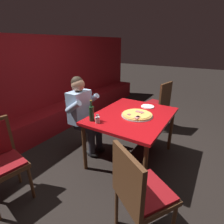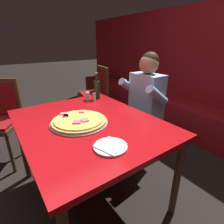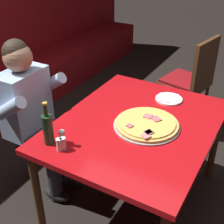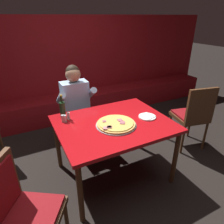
{
  "view_description": "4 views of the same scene",
  "coord_description": "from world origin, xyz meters",
  "px_view_note": "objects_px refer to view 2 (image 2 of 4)",
  "views": [
    {
      "loc": [
        -2.18,
        -0.99,
        1.76
      ],
      "look_at": [
        -0.13,
        0.28,
        0.79
      ],
      "focal_mm": 28.0,
      "sensor_mm": 36.0,
      "label": 1
    },
    {
      "loc": [
        1.17,
        -0.59,
        1.37
      ],
      "look_at": [
        -0.13,
        0.33,
        0.73
      ],
      "focal_mm": 28.0,
      "sensor_mm": 36.0,
      "label": 2
    },
    {
      "loc": [
        -1.67,
        -0.75,
        1.95
      ],
      "look_at": [
        -0.11,
        0.14,
        0.87
      ],
      "focal_mm": 50.0,
      "sensor_mm": 36.0,
      "label": 3
    },
    {
      "loc": [
        -0.93,
        -1.8,
        1.88
      ],
      "look_at": [
        0.1,
        0.23,
        0.78
      ],
      "focal_mm": 32.0,
      "sensor_mm": 36.0,
      "label": 4
    }
  ],
  "objects_px": {
    "shaker_black_pepper": "(94,97)",
    "dining_chair_side_aisle": "(97,90)",
    "pizza": "(79,121)",
    "main_dining_table": "(89,129)",
    "beer_bottle": "(97,89)",
    "plate_white_paper": "(110,146)",
    "shaker_parmesan": "(88,97)",
    "diner_seated_blue_shirt": "(141,104)",
    "shaker_red_pepper_flakes": "(88,96)"
  },
  "relations": [
    {
      "from": "shaker_black_pepper",
      "to": "dining_chair_side_aisle",
      "type": "height_order",
      "value": "dining_chair_side_aisle"
    },
    {
      "from": "pizza",
      "to": "main_dining_table",
      "type": "bearing_deg",
      "value": 83.92
    },
    {
      "from": "beer_bottle",
      "to": "pizza",
      "type": "bearing_deg",
      "value": -43.53
    },
    {
      "from": "plate_white_paper",
      "to": "pizza",
      "type": "bearing_deg",
      "value": -179.37
    },
    {
      "from": "main_dining_table",
      "to": "dining_chair_side_aisle",
      "type": "xyz_separation_m",
      "value": [
        -1.47,
        0.95,
        -0.12
      ]
    },
    {
      "from": "dining_chair_side_aisle",
      "to": "shaker_black_pepper",
      "type": "bearing_deg",
      "value": -31.59
    },
    {
      "from": "shaker_parmesan",
      "to": "diner_seated_blue_shirt",
      "type": "relative_size",
      "value": 0.07
    },
    {
      "from": "beer_bottle",
      "to": "shaker_red_pepper_flakes",
      "type": "bearing_deg",
      "value": -105.84
    },
    {
      "from": "pizza",
      "to": "shaker_red_pepper_flakes",
      "type": "relative_size",
      "value": 5.3
    },
    {
      "from": "shaker_black_pepper",
      "to": "dining_chair_side_aisle",
      "type": "relative_size",
      "value": 0.09
    },
    {
      "from": "shaker_red_pepper_flakes",
      "to": "shaker_black_pepper",
      "type": "xyz_separation_m",
      "value": [
        0.07,
        0.04,
        0.0
      ]
    },
    {
      "from": "main_dining_table",
      "to": "shaker_black_pepper",
      "type": "xyz_separation_m",
      "value": [
        -0.44,
        0.31,
        0.11
      ]
    },
    {
      "from": "shaker_black_pepper",
      "to": "dining_chair_side_aisle",
      "type": "distance_m",
      "value": 1.24
    },
    {
      "from": "pizza",
      "to": "shaker_black_pepper",
      "type": "distance_m",
      "value": 0.58
    },
    {
      "from": "diner_seated_blue_shirt",
      "to": "shaker_black_pepper",
      "type": "bearing_deg",
      "value": -118.38
    },
    {
      "from": "pizza",
      "to": "dining_chair_side_aisle",
      "type": "relative_size",
      "value": 0.47
    },
    {
      "from": "shaker_red_pepper_flakes",
      "to": "shaker_parmesan",
      "type": "height_order",
      "value": "same"
    },
    {
      "from": "shaker_red_pepper_flakes",
      "to": "beer_bottle",
      "type": "bearing_deg",
      "value": 74.16
    },
    {
      "from": "pizza",
      "to": "shaker_red_pepper_flakes",
      "type": "height_order",
      "value": "shaker_red_pepper_flakes"
    },
    {
      "from": "main_dining_table",
      "to": "dining_chair_side_aisle",
      "type": "distance_m",
      "value": 1.75
    },
    {
      "from": "main_dining_table",
      "to": "dining_chair_side_aisle",
      "type": "relative_size",
      "value": 1.33
    },
    {
      "from": "plate_white_paper",
      "to": "main_dining_table",
      "type": "bearing_deg",
      "value": 170.34
    },
    {
      "from": "shaker_red_pepper_flakes",
      "to": "shaker_parmesan",
      "type": "bearing_deg",
      "value": -36.79
    },
    {
      "from": "shaker_parmesan",
      "to": "shaker_black_pepper",
      "type": "bearing_deg",
      "value": 42.98
    },
    {
      "from": "diner_seated_blue_shirt",
      "to": "dining_chair_side_aisle",
      "type": "height_order",
      "value": "diner_seated_blue_shirt"
    },
    {
      "from": "shaker_red_pepper_flakes",
      "to": "dining_chair_side_aisle",
      "type": "relative_size",
      "value": 0.09
    },
    {
      "from": "pizza",
      "to": "dining_chair_side_aisle",
      "type": "height_order",
      "value": "dining_chair_side_aisle"
    },
    {
      "from": "shaker_red_pepper_flakes",
      "to": "dining_chair_side_aisle",
      "type": "height_order",
      "value": "dining_chair_side_aisle"
    },
    {
      "from": "main_dining_table",
      "to": "plate_white_paper",
      "type": "xyz_separation_m",
      "value": [
        0.42,
        -0.07,
        0.08
      ]
    },
    {
      "from": "diner_seated_blue_shirt",
      "to": "dining_chair_side_aisle",
      "type": "bearing_deg",
      "value": 172.64
    },
    {
      "from": "main_dining_table",
      "to": "shaker_red_pepper_flakes",
      "type": "height_order",
      "value": "shaker_red_pepper_flakes"
    },
    {
      "from": "beer_bottle",
      "to": "shaker_red_pepper_flakes",
      "type": "distance_m",
      "value": 0.13
    },
    {
      "from": "shaker_black_pepper",
      "to": "main_dining_table",
      "type": "bearing_deg",
      "value": -35.24
    },
    {
      "from": "plate_white_paper",
      "to": "shaker_red_pepper_flakes",
      "type": "distance_m",
      "value": 1.0
    },
    {
      "from": "beer_bottle",
      "to": "diner_seated_blue_shirt",
      "type": "bearing_deg",
      "value": 53.41
    },
    {
      "from": "main_dining_table",
      "to": "diner_seated_blue_shirt",
      "type": "relative_size",
      "value": 1.01
    },
    {
      "from": "main_dining_table",
      "to": "diner_seated_blue_shirt",
      "type": "distance_m",
      "value": 0.8
    },
    {
      "from": "beer_bottle",
      "to": "dining_chair_side_aisle",
      "type": "relative_size",
      "value": 0.3
    },
    {
      "from": "shaker_parmesan",
      "to": "diner_seated_blue_shirt",
      "type": "xyz_separation_m",
      "value": [
        0.31,
        0.52,
        -0.1
      ]
    },
    {
      "from": "shaker_parmesan",
      "to": "main_dining_table",
      "type": "bearing_deg",
      "value": -27.64
    },
    {
      "from": "beer_bottle",
      "to": "shaker_parmesan",
      "type": "xyz_separation_m",
      "value": [
        -0.01,
        -0.12,
        -0.07
      ]
    },
    {
      "from": "shaker_parmesan",
      "to": "diner_seated_blue_shirt",
      "type": "distance_m",
      "value": 0.61
    },
    {
      "from": "diner_seated_blue_shirt",
      "to": "pizza",
      "type": "bearing_deg",
      "value": -78.21
    },
    {
      "from": "main_dining_table",
      "to": "pizza",
      "type": "height_order",
      "value": "pizza"
    },
    {
      "from": "main_dining_table",
      "to": "shaker_parmesan",
      "type": "relative_size",
      "value": 15.02
    },
    {
      "from": "shaker_parmesan",
      "to": "dining_chair_side_aisle",
      "type": "height_order",
      "value": "dining_chair_side_aisle"
    },
    {
      "from": "pizza",
      "to": "diner_seated_blue_shirt",
      "type": "bearing_deg",
      "value": 101.79
    },
    {
      "from": "shaker_red_pepper_flakes",
      "to": "dining_chair_side_aisle",
      "type": "bearing_deg",
      "value": 144.95
    },
    {
      "from": "beer_bottle",
      "to": "diner_seated_blue_shirt",
      "type": "distance_m",
      "value": 0.53
    },
    {
      "from": "shaker_red_pepper_flakes",
      "to": "shaker_black_pepper",
      "type": "distance_m",
      "value": 0.08
    }
  ]
}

